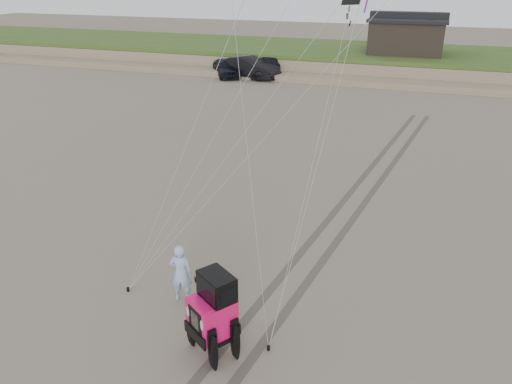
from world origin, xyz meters
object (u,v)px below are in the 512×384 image
truck_a (226,68)px  man (181,273)px  cabin (407,35)px  jeep (212,323)px  truck_c (269,67)px  truck_b (249,67)px

truck_a → man: size_ratio=2.59×
cabin → jeep: 37.72m
truck_c → jeep: size_ratio=1.19×
jeep → cabin: bearing=121.9°
truck_a → truck_b: (1.98, 0.11, 0.13)m
cabin → truck_c: bearing=-154.4°
truck_a → truck_c: size_ratio=0.81×
cabin → jeep: bearing=-92.7°
cabin → truck_a: (-14.03, -6.56, -2.49)m
cabin → truck_c: cabin is taller
truck_a → man: 31.30m
cabin → jeep: size_ratio=1.42×
truck_b → man: 30.79m
jeep → man: bearing=169.8°
cabin → truck_a: size_ratio=1.47×
truck_a → man: man is taller
jeep → man: (-1.63, 1.61, 0.01)m
truck_b → man: (8.68, -29.54, -0.03)m
truck_b → jeep: 32.82m
truck_c → man: man is taller
truck_c → man: (7.34, -30.86, 0.07)m
man → truck_a: bearing=-84.8°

